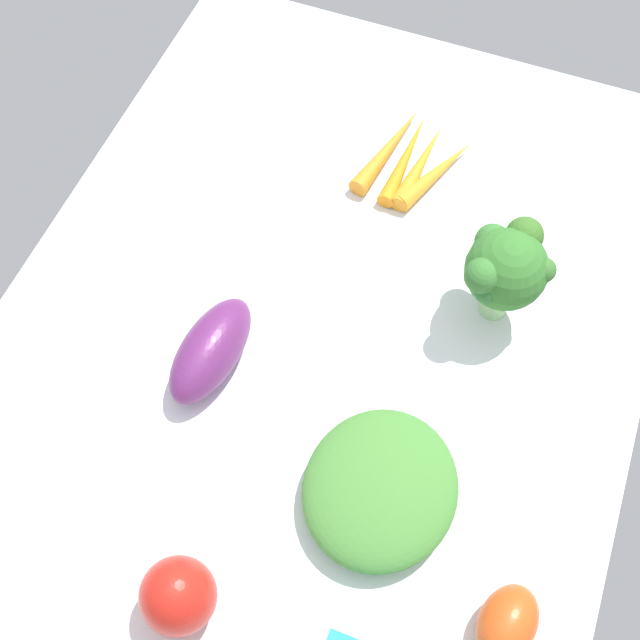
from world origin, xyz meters
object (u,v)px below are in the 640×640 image
object	(u,v)px
carrot_bunch	(412,160)
bell_pepper_red	(178,596)
roma_tomato	(507,623)
eggplant	(211,350)
leafy_greens_clump	(380,488)
broccoli_head	(505,268)

from	to	relation	value
carrot_bunch	bell_pepper_red	distance (cm)	62.63
roma_tomato	eggplant	distance (cm)	42.60
bell_pepper_red	leafy_greens_clump	xyz separation A→B (cm)	(17.70, -14.70, -1.76)
broccoli_head	bell_pepper_red	size ratio (longest dim) A/B	1.53
bell_pepper_red	broccoli_head	bearing A→B (deg)	-23.78
bell_pepper_red	eggplant	xyz separation A→B (cm)	(25.94, 8.63, -1.19)
bell_pepper_red	carrot_bunch	bearing A→B (deg)	-3.55
carrot_bunch	bell_pepper_red	bearing A→B (deg)	176.45
broccoli_head	carrot_bunch	distance (cm)	24.88
roma_tomato	bell_pepper_red	size ratio (longest dim) A/B	0.88
bell_pepper_red	leafy_greens_clump	bearing A→B (deg)	-39.71
carrot_bunch	leafy_greens_clump	world-z (taller)	leafy_greens_clump
bell_pepper_red	roma_tomato	bearing A→B (deg)	-72.97
carrot_bunch	eggplant	xyz separation A→B (cm)	(-36.50, 12.50, 2.02)
carrot_bunch	roma_tomato	bearing A→B (deg)	-153.25
broccoli_head	leafy_greens_clump	size ratio (longest dim) A/B	0.76
broccoli_head	eggplant	xyz separation A→B (cm)	(-18.98, 28.42, -5.65)
broccoli_head	carrot_bunch	world-z (taller)	broccoli_head
broccoli_head	bell_pepper_red	bearing A→B (deg)	156.22
broccoli_head	roma_tomato	bearing A→B (deg)	-163.06
bell_pepper_red	leafy_greens_clump	size ratio (longest dim) A/B	0.49
roma_tomato	broccoli_head	bearing A→B (deg)	28.10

